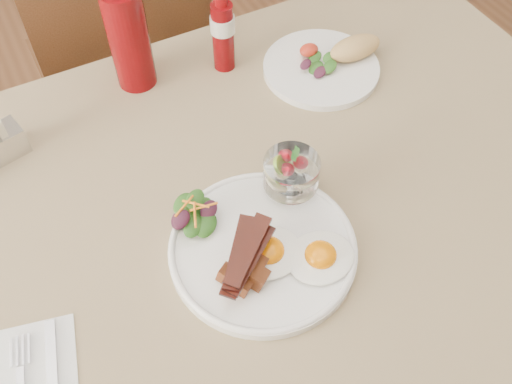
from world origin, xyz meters
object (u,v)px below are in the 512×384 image
(table, at_px, (249,232))
(fruit_cup, at_px, (291,173))
(chair_far, at_px, (130,67))
(second_plate, at_px, (329,62))
(main_plate, at_px, (263,249))
(ketchup_bottle, at_px, (129,37))
(hot_sauce_bottle, at_px, (223,33))

(table, relative_size, fruit_cup, 15.29)
(chair_far, relative_size, second_plate, 3.85)
(main_plate, height_order, ketchup_bottle, ketchup_bottle)
(table, distance_m, hot_sauce_bottle, 0.37)
(hot_sauce_bottle, bearing_deg, chair_far, 107.11)
(fruit_cup, bearing_deg, second_plate, 46.88)
(fruit_cup, height_order, ketchup_bottle, ketchup_bottle)
(table, distance_m, chair_far, 0.68)
(main_plate, bearing_deg, fruit_cup, 39.22)
(fruit_cup, xyz_separation_m, second_plate, (0.22, 0.24, -0.05))
(table, bearing_deg, ketchup_bottle, 99.12)
(table, bearing_deg, fruit_cup, -21.59)
(fruit_cup, relative_size, hot_sauce_bottle, 0.54)
(chair_far, relative_size, hot_sauce_bottle, 5.82)
(main_plate, xyz_separation_m, ketchup_bottle, (-0.03, 0.44, 0.09))
(fruit_cup, relative_size, second_plate, 0.36)
(table, relative_size, ketchup_bottle, 6.18)
(second_plate, distance_m, ketchup_bottle, 0.38)
(second_plate, relative_size, ketchup_bottle, 1.12)
(chair_far, distance_m, main_plate, 0.79)
(main_plate, height_order, hot_sauce_bottle, hot_sauce_bottle)
(fruit_cup, height_order, hot_sauce_bottle, hot_sauce_bottle)
(hot_sauce_bottle, bearing_deg, table, -109.16)
(chair_far, height_order, main_plate, chair_far)
(main_plate, distance_m, second_plate, 0.43)
(fruit_cup, xyz_separation_m, hot_sauce_bottle, (0.05, 0.34, 0.01))
(main_plate, distance_m, ketchup_bottle, 0.45)
(table, height_order, fruit_cup, fruit_cup)
(chair_far, height_order, fruit_cup, chair_far)
(table, xyz_separation_m, main_plate, (-0.02, -0.09, 0.10))
(table, bearing_deg, chair_far, 90.00)
(chair_far, height_order, ketchup_bottle, ketchup_bottle)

